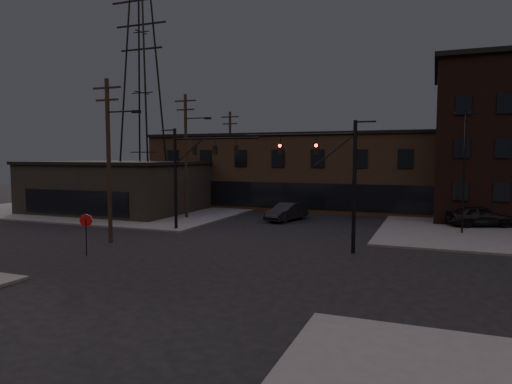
% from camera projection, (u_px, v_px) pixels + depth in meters
% --- Properties ---
extents(ground, '(140.00, 140.00, 0.00)m').
position_uv_depth(ground, '(224.00, 260.00, 25.80)').
color(ground, black).
rests_on(ground, ground).
extents(sidewalk_nw, '(30.00, 30.00, 0.15)m').
position_uv_depth(sidewalk_nw, '(136.00, 205.00, 54.20)').
color(sidewalk_nw, '#474744').
rests_on(sidewalk_nw, ground).
extents(building_row, '(40.00, 12.00, 8.00)m').
position_uv_depth(building_row, '(330.00, 172.00, 51.47)').
color(building_row, brown).
rests_on(building_row, ground).
extents(building_left, '(16.00, 12.00, 5.00)m').
position_uv_depth(building_left, '(117.00, 188.00, 47.71)').
color(building_left, black).
rests_on(building_left, ground).
extents(traffic_signal_near, '(7.12, 0.24, 8.00)m').
position_uv_depth(traffic_signal_near, '(335.00, 172.00, 27.63)').
color(traffic_signal_near, black).
rests_on(traffic_signal_near, ground).
extents(traffic_signal_far, '(7.12, 0.24, 8.00)m').
position_uv_depth(traffic_signal_far, '(190.00, 167.00, 35.26)').
color(traffic_signal_far, black).
rests_on(traffic_signal_far, ground).
extents(stop_sign, '(0.72, 0.33, 2.48)m').
position_uv_depth(stop_sign, '(86.00, 225.00, 26.71)').
color(stop_sign, black).
rests_on(stop_sign, ground).
extents(utility_pole_near, '(3.70, 0.28, 11.00)m').
position_uv_depth(utility_pole_near, '(109.00, 156.00, 30.61)').
color(utility_pole_near, black).
rests_on(utility_pole_near, ground).
extents(utility_pole_mid, '(3.70, 0.28, 11.50)m').
position_uv_depth(utility_pole_mid, '(187.00, 153.00, 42.09)').
color(utility_pole_mid, black).
rests_on(utility_pole_mid, ground).
extents(utility_pole_far, '(2.20, 0.28, 11.00)m').
position_uv_depth(utility_pole_far, '(230.00, 156.00, 53.64)').
color(utility_pole_far, black).
rests_on(utility_pole_far, ground).
extents(transmission_tower, '(7.00, 7.00, 25.00)m').
position_uv_depth(transmission_tower, '(142.00, 93.00, 48.04)').
color(transmission_tower, black).
rests_on(transmission_tower, ground).
extents(lot_light_a, '(1.50, 0.28, 9.14)m').
position_uv_depth(lot_light_a, '(464.00, 161.00, 33.63)').
color(lot_light_a, black).
rests_on(lot_light_a, ground).
extents(parked_car_lot_a, '(5.44, 3.68, 1.72)m').
position_uv_depth(parked_car_lot_a, '(479.00, 216.00, 37.06)').
color(parked_car_lot_a, black).
rests_on(parked_car_lot_a, sidewalk_ne).
extents(car_crossing, '(2.99, 5.20, 1.62)m').
position_uv_depth(car_crossing, '(287.00, 212.00, 41.28)').
color(car_crossing, black).
rests_on(car_crossing, ground).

